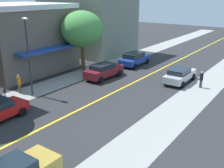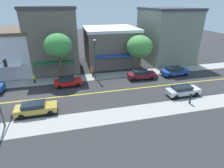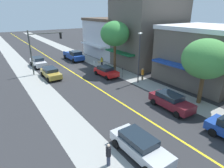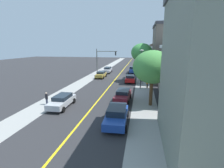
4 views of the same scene
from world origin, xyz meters
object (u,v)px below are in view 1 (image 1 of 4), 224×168
at_px(maroon_sedan_left_curb, 104,71).
at_px(street_lamp, 28,49).
at_px(street_tree_left_near, 82,29).
at_px(pedestrian_orange_shirt, 19,83).
at_px(parking_meter, 5,95).
at_px(silver_sedan_right_curb, 180,75).
at_px(blue_sedan_left_curb, 134,59).
at_px(pedestrian_black_shirt, 201,79).

bearing_deg(maroon_sedan_left_curb, street_lamp, 165.92).
relative_size(street_tree_left_near, pedestrian_orange_shirt, 3.91).
distance_m(parking_meter, silver_sedan_right_curb, 16.04).
bearing_deg(parking_meter, street_tree_left_near, 99.13).
bearing_deg(blue_sedan_left_curb, pedestrian_black_shirt, -111.88).
height_order(street_lamp, maroon_sedan_left_curb, street_lamp).
bearing_deg(parking_meter, maroon_sedan_left_curb, 80.39).
xyz_separation_m(maroon_sedan_left_curb, pedestrian_black_shirt, (9.12, 2.92, 0.01)).
bearing_deg(pedestrian_black_shirt, blue_sedan_left_curb, -155.45).
relative_size(street_tree_left_near, parking_meter, 4.72).
height_order(street_tree_left_near, street_lamp, street_tree_left_near).
height_order(street_tree_left_near, pedestrian_black_shirt, street_tree_left_near).
relative_size(silver_sedan_right_curb, pedestrian_orange_shirt, 2.73).
bearing_deg(parking_meter, pedestrian_orange_shirt, 123.58).
distance_m(street_lamp, maroon_sedan_left_curb, 8.35).
xyz_separation_m(street_tree_left_near, maroon_sedan_left_curb, (3.50, -0.80, -3.87)).
distance_m(silver_sedan_right_curb, pedestrian_black_shirt, 2.26).
bearing_deg(street_lamp, street_tree_left_near, 99.06).
xyz_separation_m(maroon_sedan_left_curb, silver_sedan_right_curb, (6.89, 3.29, -0.06)).
height_order(street_tree_left_near, blue_sedan_left_curb, street_tree_left_near).
xyz_separation_m(street_tree_left_near, pedestrian_orange_shirt, (0.15, -8.58, -3.78)).
bearing_deg(street_tree_left_near, silver_sedan_right_curb, 13.50).
height_order(blue_sedan_left_curb, pedestrian_black_shirt, pedestrian_black_shirt).
bearing_deg(silver_sedan_right_curb, parking_meter, 146.49).
height_order(maroon_sedan_left_curb, pedestrian_orange_shirt, pedestrian_orange_shirt).
xyz_separation_m(street_tree_left_near, street_lamp, (1.30, -8.18, -0.65)).
xyz_separation_m(silver_sedan_right_curb, pedestrian_orange_shirt, (-10.25, -11.08, 0.14)).
bearing_deg(pedestrian_black_shirt, silver_sedan_right_curb, -144.68).
bearing_deg(parking_meter, street_lamp, 99.31).
distance_m(street_lamp, silver_sedan_right_curb, 14.40).
relative_size(blue_sedan_left_curb, pedestrian_black_shirt, 3.07).
distance_m(street_tree_left_near, pedestrian_black_shirt, 13.37).
relative_size(silver_sedan_right_curb, pedestrian_black_shirt, 2.96).
bearing_deg(silver_sedan_right_curb, street_tree_left_near, 102.51).
bearing_deg(pedestrian_orange_shirt, street_lamp, -107.93).
relative_size(pedestrian_orange_shirt, pedestrian_black_shirt, 1.08).
relative_size(maroon_sedan_left_curb, pedestrian_black_shirt, 2.97).
bearing_deg(pedestrian_orange_shirt, pedestrian_black_shirt, -86.55).
relative_size(parking_meter, street_lamp, 0.22).
relative_size(maroon_sedan_left_curb, silver_sedan_right_curb, 1.00).
bearing_deg(parking_meter, silver_sedan_right_curb, 57.48).
xyz_separation_m(parking_meter, pedestrian_black_shirt, (10.85, 13.15, -0.10)).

